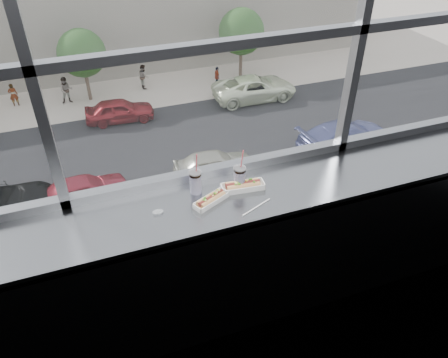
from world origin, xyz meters
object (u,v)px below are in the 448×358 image
object	(u,v)px
car_far_b	(119,107)
pedestrian_b	(66,88)
soda_cup_right	(240,177)
pedestrian_d	(217,75)
hotdog_tray_left	(211,199)
car_near_c	(82,186)
loose_straw	(257,207)
pedestrian_a	(13,93)
car_near_d	(214,160)
car_far_c	(255,84)
tree_right	(241,32)
pedestrian_c	(143,74)
soda_cup_left	(195,181)
car_near_e	(345,132)
tree_center	(82,53)
hotdog_tray_right	(243,186)
wrapper	(158,212)

from	to	relation	value
car_far_b	pedestrian_b	bearing A→B (deg)	41.19
soda_cup_right	pedestrian_d	xyz separation A→B (m)	(9.32, 27.24, -11.23)
hotdog_tray_left	car_near_c	xyz separation A→B (m)	(-1.33, 16.29, -11.06)
loose_straw	car_far_b	size ratio (longest dim) A/B	0.04
pedestrian_d	pedestrian_b	bearing A→B (deg)	84.94
pedestrian_b	pedestrian_a	distance (m)	3.61
car_far_b	pedestrian_a	bearing A→B (deg)	57.66
pedestrian_d	pedestrian_a	xyz separation A→B (m)	(-14.33, 1.78, 0.06)
car_near_d	car_far_c	world-z (taller)	car_far_c
car_near_c	tree_right	distance (m)	18.00
pedestrian_a	pedestrian_c	bearing A→B (deg)	179.32
car_far_b	hotdog_tray_left	bearing A→B (deg)	179.85
soda_cup_left	car_near_c	xyz separation A→B (m)	(-1.27, 16.15, -11.12)
soda_cup_left	tree_right	size ratio (longest dim) A/B	0.06
car_near_e	pedestrian_c	bearing A→B (deg)	31.02
pedestrian_c	tree_center	distance (m)	4.77
car_far_c	soda_cup_right	bearing A→B (deg)	156.85
hotdog_tray_right	tree_right	distance (m)	31.68
loose_straw	wrapper	bearing A→B (deg)	142.29
car_near_c	tree_center	world-z (taller)	tree_center
wrapper	tree_center	xyz separation A→B (m)	(0.56, 28.28, -8.67)
soda_cup_right	tree_right	world-z (taller)	soda_cup_right
car_near_d	tree_right	bearing A→B (deg)	-25.40
car_near_d	loose_straw	bearing A→B (deg)	164.77
soda_cup_left	pedestrian_a	world-z (taller)	soda_cup_left
car_far_c	pedestrian_a	world-z (taller)	car_far_c
hotdog_tray_left	car_far_b	distance (m)	26.75
hotdog_tray_left	tree_center	distance (m)	29.59
hotdog_tray_right	car_far_b	bearing A→B (deg)	92.69
car_far_c	tree_center	xyz separation A→B (m)	(-11.09, 4.00, 2.27)
soda_cup_right	car_near_e	size ratio (longest dim) A/B	0.04
hotdog_tray_left	loose_straw	size ratio (longest dim) A/B	1.08
pedestrian_d	tree_center	bearing A→B (deg)	84.06
soda_cup_left	pedestrian_a	distance (m)	31.40
hotdog_tray_right	soda_cup_left	distance (m)	0.32
wrapper	tree_center	distance (m)	29.58
soda_cup_right	hotdog_tray_left	bearing A→B (deg)	-159.61
soda_cup_left	soda_cup_right	bearing A→B (deg)	-10.40
wrapper	pedestrian_c	bearing A→B (deg)	80.86
car_near_d	pedestrian_d	size ratio (longest dim) A/B	3.22
hotdog_tray_left	car_far_b	bearing A→B (deg)	60.78
pedestrian_d	tree_right	size ratio (longest dim) A/B	0.34
car_far_b	pedestrian_d	size ratio (longest dim) A/B	3.27
pedestrian_a	tree_right	bearing A→B (deg)	177.23
tree_right	car_far_b	bearing A→B (deg)	-158.37
pedestrian_d	hotdog_tray_left	bearing A→B (deg)	160.73
car_near_d	tree_right	world-z (taller)	tree_right
hotdog_tray_left	pedestrian_c	xyz separation A→B (m)	(4.32, 28.99, -11.02)
loose_straw	tree_center	bearing A→B (deg)	67.61
pedestrian_a	pedestrian_d	bearing A→B (deg)	172.94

